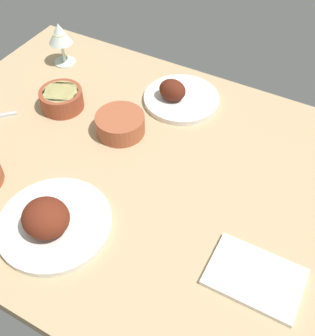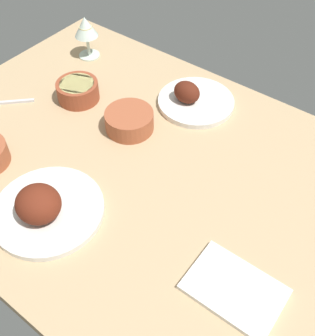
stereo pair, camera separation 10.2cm
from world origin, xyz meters
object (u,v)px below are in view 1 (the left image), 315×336
(plate_far_side, at_px, (51,221))
(bowl_soup, at_px, (120,123))
(folded_napkin, at_px, (255,277))
(bowl_potatoes, at_px, (62,99))
(wine_glass, at_px, (60,35))
(plate_near_viewer, at_px, (179,96))

(plate_far_side, distance_m, bowl_soup, 0.35)
(plate_far_side, relative_size, folded_napkin, 1.36)
(bowl_potatoes, height_order, folded_napkin, bowl_potatoes)
(bowl_potatoes, height_order, wine_glass, wine_glass)
(bowl_potatoes, relative_size, folded_napkin, 0.65)
(bowl_potatoes, distance_m, folded_napkin, 0.73)
(bowl_soup, bearing_deg, bowl_potatoes, -2.34)
(plate_near_viewer, bearing_deg, bowl_potatoes, 32.93)
(bowl_soup, bearing_deg, plate_near_viewer, -112.84)
(wine_glass, bearing_deg, plate_near_viewer, -179.97)
(plate_far_side, height_order, wine_glass, wine_glass)
(bowl_soup, bearing_deg, plate_far_side, 95.90)
(plate_near_viewer, xyz_separation_m, bowl_soup, (0.08, 0.19, 0.01))
(wine_glass, bearing_deg, bowl_potatoes, 125.88)
(plate_near_viewer, bearing_deg, bowl_soup, 67.16)
(plate_near_viewer, xyz_separation_m, bowl_potatoes, (0.29, 0.19, 0.01))
(wine_glass, xyz_separation_m, folded_napkin, (-0.82, 0.44, -0.09))
(plate_far_side, height_order, bowl_potatoes, plate_far_side)
(bowl_soup, xyz_separation_m, wine_glass, (0.34, -0.19, 0.07))
(folded_napkin, bearing_deg, plate_near_viewer, -47.96)
(plate_near_viewer, distance_m, wine_glass, 0.43)
(plate_far_side, bearing_deg, bowl_potatoes, -55.65)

